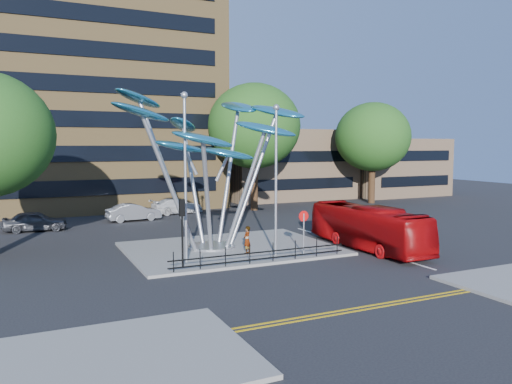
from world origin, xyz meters
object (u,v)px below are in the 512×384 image
tree_far (373,137)px  pedestrian (247,240)px  street_lamp_right (276,166)px  red_bus (368,227)px  parked_car_left (35,221)px  traffic_light_island (182,218)px  no_entry_sign_island (304,225)px  parked_car_mid (134,212)px  parked_car_right (177,206)px  street_lamp_left (185,162)px  tree_right (254,126)px  leaf_sculpture (209,134)px

tree_far → pedestrian: bearing=-141.7°
street_lamp_right → red_bus: 7.18m
tree_far → parked_car_left: tree_far is taller
tree_far → traffic_light_island: 33.61m
no_entry_sign_island → pedestrian: (-2.79, 1.50, -0.89)m
red_bus → parked_car_mid: bearing=121.9°
parked_car_mid → parked_car_right: 5.30m
tree_far → red_bus: bearing=-128.7°
tree_far → no_entry_sign_island: 28.42m
tree_far → pedestrian: size_ratio=6.94×
street_lamp_left → traffic_light_island: size_ratio=2.57×
street_lamp_left → street_lamp_right: street_lamp_left is taller
street_lamp_left → parked_car_mid: bearing=88.0°
street_lamp_right → parked_car_right: street_lamp_right is taller
parked_car_left → parked_car_mid: size_ratio=0.99×
street_lamp_left → parked_car_left: street_lamp_left is taller
tree_right → parked_car_right: (-7.43, 0.73, -7.34)m
leaf_sculpture → no_entry_sign_island: (4.07, -4.16, -5.06)m
parked_car_mid → parked_car_right: size_ratio=0.91×
street_lamp_left → red_bus: street_lamp_left is taller
parked_car_left → street_lamp_right: bearing=-137.3°
parked_car_left → parked_car_right: (11.99, 4.73, -0.04)m
parked_car_right → street_lamp_right: bearing=170.7°
parked_car_left → parked_car_right: 12.89m
no_entry_sign_island → parked_car_left: size_ratio=0.56×
traffic_light_island → parked_car_mid: 17.58m
tree_right → pedestrian: (-8.79, -17.99, -7.11)m
no_entry_sign_island → traffic_light_island: bearing=-179.9°
tree_far → street_lamp_left: 32.37m
tree_far → street_lamp_left: (-26.50, -18.50, -1.75)m
leaf_sculpture → parked_car_left: bearing=129.6°
no_entry_sign_island → tree_far: bearing=44.3°
leaf_sculpture → parked_car_right: 17.40m
tree_far → leaf_sculpture: size_ratio=0.85×
street_lamp_right → parked_car_right: 20.22m
leaf_sculpture → no_entry_sign_island: size_ratio=5.19×
tree_right → parked_car_left: size_ratio=2.78×
red_bus → parked_car_mid: red_bus is taller
tree_far → red_bus: tree_far is taller
street_lamp_right → tree_far: bearing=41.5°
parked_car_left → parked_car_mid: bearing=-71.2°
street_lamp_right → no_entry_sign_island: bearing=-17.9°
street_lamp_right → street_lamp_left: bearing=174.3°
leaf_sculpture → street_lamp_left: (-2.43, -3.18, -1.52)m
street_lamp_left → parked_car_right: 20.43m
leaf_sculpture → red_bus: leaf_sculpture is taller
tree_right → parked_car_right: 10.47m
no_entry_sign_island → parked_car_right: bearing=94.1°
tree_right → red_bus: bearing=-94.2°
leaf_sculpture → street_lamp_left: 4.28m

